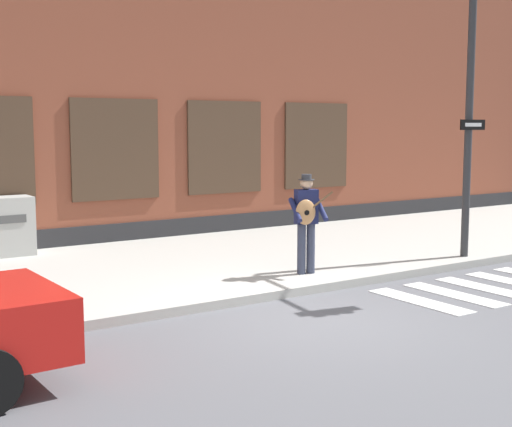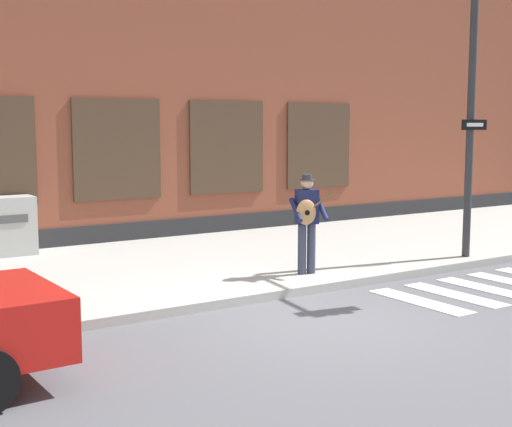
# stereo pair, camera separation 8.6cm
# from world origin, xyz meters

# --- Properties ---
(ground_plane) EXTENTS (160.00, 160.00, 0.00)m
(ground_plane) POSITION_xyz_m (0.00, 0.00, 0.00)
(ground_plane) COLOR #56565B
(sidewalk) EXTENTS (28.00, 5.98, 0.15)m
(sidewalk) POSITION_xyz_m (0.00, 4.19, 0.07)
(sidewalk) COLOR #ADAAA3
(sidewalk) RESTS_ON ground
(building_backdrop) EXTENTS (28.00, 4.06, 8.13)m
(building_backdrop) POSITION_xyz_m (-0.00, 9.17, 4.06)
(building_backdrop) COLOR brown
(building_backdrop) RESTS_ON ground
(busker) EXTENTS (0.72, 0.65, 1.75)m
(busker) POSITION_xyz_m (1.35, 2.00, 1.14)
(busker) COLOR #33384C
(busker) RESTS_ON sidewalk
(traffic_light) EXTENTS (0.77, 2.49, 5.43)m
(traffic_light) POSITION_xyz_m (4.89, 0.71, 3.85)
(traffic_light) COLOR #2D2D30
(traffic_light) RESTS_ON sidewalk
(utility_box) EXTENTS (0.97, 0.64, 1.18)m
(utility_box) POSITION_xyz_m (-2.51, 6.73, 0.74)
(utility_box) COLOR #ADADA8
(utility_box) RESTS_ON sidewalk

